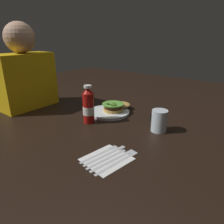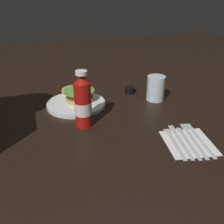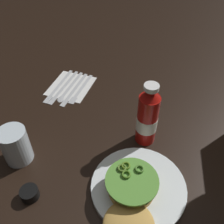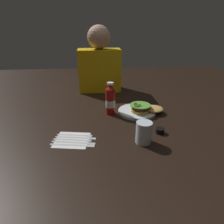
{
  "view_description": "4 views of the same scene",
  "coord_description": "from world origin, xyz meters",
  "px_view_note": "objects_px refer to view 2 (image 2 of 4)",
  "views": [
    {
      "loc": [
        -0.73,
        -0.61,
        0.44
      ],
      "look_at": [
        0.02,
        -0.04,
        0.08
      ],
      "focal_mm": 32.37,
      "sensor_mm": 36.0,
      "label": 1
    },
    {
      "loc": [
        -0.82,
        0.25,
        0.47
      ],
      "look_at": [
        -0.04,
        0.0,
        0.05
      ],
      "focal_mm": 42.08,
      "sensor_mm": 36.0,
      "label": 2
    },
    {
      "loc": [
        0.51,
        0.08,
        0.59
      ],
      "look_at": [
        -0.03,
        -0.01,
        0.07
      ],
      "focal_mm": 40.32,
      "sensor_mm": 36.0,
      "label": 3
    },
    {
      "loc": [
        -0.1,
        -1.03,
        0.52
      ],
      "look_at": [
        -0.0,
        0.03,
        0.04
      ],
      "focal_mm": 31.25,
      "sensor_mm": 36.0,
      "label": 4
    }
  ],
  "objects_px": {
    "water_glass": "(156,88)",
    "spoon_utensil": "(185,137)",
    "steak_knife": "(192,137)",
    "burger_sandwich": "(77,93)",
    "fork_utensil": "(173,140)",
    "dinner_plate": "(76,104)",
    "ketchup_bottle": "(83,102)",
    "table_knife": "(198,136)",
    "napkin": "(188,142)",
    "butter_knife": "(179,138)",
    "condiment_cup": "(130,90)"
  },
  "relations": [
    {
      "from": "water_glass",
      "to": "spoon_utensil",
      "type": "relative_size",
      "value": 0.56
    },
    {
      "from": "water_glass",
      "to": "steak_knife",
      "type": "xyz_separation_m",
      "value": [
        -0.32,
        0.02,
        -0.05
      ]
    },
    {
      "from": "burger_sandwich",
      "to": "fork_utensil",
      "type": "distance_m",
      "value": 0.47
    },
    {
      "from": "dinner_plate",
      "to": "spoon_utensil",
      "type": "bearing_deg",
      "value": -140.38
    },
    {
      "from": "ketchup_bottle",
      "to": "table_knife",
      "type": "height_order",
      "value": "ketchup_bottle"
    },
    {
      "from": "burger_sandwich",
      "to": "fork_utensil",
      "type": "height_order",
      "value": "burger_sandwich"
    },
    {
      "from": "table_knife",
      "to": "fork_utensil",
      "type": "xyz_separation_m",
      "value": [
        0.01,
        0.09,
        0.0
      ]
    },
    {
      "from": "napkin",
      "to": "water_glass",
      "type": "bearing_deg",
      "value": -8.05
    },
    {
      "from": "fork_utensil",
      "to": "ketchup_bottle",
      "type": "bearing_deg",
      "value": 53.25
    },
    {
      "from": "dinner_plate",
      "to": "water_glass",
      "type": "xyz_separation_m",
      "value": [
        -0.04,
        -0.34,
        0.05
      ]
    },
    {
      "from": "ketchup_bottle",
      "to": "steak_knife",
      "type": "relative_size",
      "value": 0.95
    },
    {
      "from": "burger_sandwich",
      "to": "ketchup_bottle",
      "type": "height_order",
      "value": "ketchup_bottle"
    },
    {
      "from": "butter_knife",
      "to": "spoon_utensil",
      "type": "bearing_deg",
      "value": -90.83
    },
    {
      "from": "water_glass",
      "to": "table_knife",
      "type": "xyz_separation_m",
      "value": [
        -0.33,
        0.0,
        -0.05
      ]
    },
    {
      "from": "ketchup_bottle",
      "to": "table_knife",
      "type": "xyz_separation_m",
      "value": [
        -0.2,
        -0.34,
        -0.09
      ]
    },
    {
      "from": "condiment_cup",
      "to": "steak_knife",
      "type": "relative_size",
      "value": 0.21
    },
    {
      "from": "steak_knife",
      "to": "butter_knife",
      "type": "xyz_separation_m",
      "value": [
        0.01,
        0.04,
        0.0
      ]
    },
    {
      "from": "water_glass",
      "to": "butter_knife",
      "type": "height_order",
      "value": "water_glass"
    },
    {
      "from": "ketchup_bottle",
      "to": "dinner_plate",
      "type": "bearing_deg",
      "value": -1.4
    },
    {
      "from": "ketchup_bottle",
      "to": "fork_utensil",
      "type": "bearing_deg",
      "value": -126.75
    },
    {
      "from": "burger_sandwich",
      "to": "steak_knife",
      "type": "bearing_deg",
      "value": -143.88
    },
    {
      "from": "dinner_plate",
      "to": "condiment_cup",
      "type": "bearing_deg",
      "value": -76.12
    },
    {
      "from": "dinner_plate",
      "to": "ketchup_bottle",
      "type": "relative_size",
      "value": 1.19
    },
    {
      "from": "napkin",
      "to": "steak_knife",
      "type": "relative_size",
      "value": 0.76
    },
    {
      "from": "ketchup_bottle",
      "to": "water_glass",
      "type": "distance_m",
      "value": 0.37
    },
    {
      "from": "fork_utensil",
      "to": "condiment_cup",
      "type": "bearing_deg",
      "value": -1.74
    },
    {
      "from": "condiment_cup",
      "to": "butter_knife",
      "type": "height_order",
      "value": "condiment_cup"
    },
    {
      "from": "ketchup_bottle",
      "to": "water_glass",
      "type": "bearing_deg",
      "value": -69.46
    },
    {
      "from": "burger_sandwich",
      "to": "butter_knife",
      "type": "xyz_separation_m",
      "value": [
        -0.41,
        -0.26,
        -0.03
      ]
    },
    {
      "from": "dinner_plate",
      "to": "butter_knife",
      "type": "xyz_separation_m",
      "value": [
        -0.36,
        -0.27,
        -0.0
      ]
    },
    {
      "from": "napkin",
      "to": "spoon_utensil",
      "type": "height_order",
      "value": "spoon_utensil"
    },
    {
      "from": "napkin",
      "to": "fork_utensil",
      "type": "distance_m",
      "value": 0.05
    },
    {
      "from": "condiment_cup",
      "to": "napkin",
      "type": "height_order",
      "value": "condiment_cup"
    },
    {
      "from": "water_glass",
      "to": "burger_sandwich",
      "type": "bearing_deg",
      "value": 74.2
    },
    {
      "from": "napkin",
      "to": "butter_knife",
      "type": "bearing_deg",
      "value": 30.11
    },
    {
      "from": "spoon_utensil",
      "to": "butter_knife",
      "type": "height_order",
      "value": "same"
    },
    {
      "from": "napkin",
      "to": "ketchup_bottle",
      "type": "bearing_deg",
      "value": 53.81
    },
    {
      "from": "dinner_plate",
      "to": "butter_knife",
      "type": "height_order",
      "value": "dinner_plate"
    },
    {
      "from": "table_knife",
      "to": "steak_knife",
      "type": "distance_m",
      "value": 0.02
    },
    {
      "from": "dinner_plate",
      "to": "steak_knife",
      "type": "xyz_separation_m",
      "value": [
        -0.37,
        -0.32,
        -0.0
      ]
    },
    {
      "from": "table_knife",
      "to": "burger_sandwich",
      "type": "bearing_deg",
      "value": 37.73
    },
    {
      "from": "water_glass",
      "to": "ketchup_bottle",
      "type": "bearing_deg",
      "value": 110.54
    },
    {
      "from": "steak_knife",
      "to": "spoon_utensil",
      "type": "relative_size",
      "value": 1.11
    },
    {
      "from": "water_glass",
      "to": "dinner_plate",
      "type": "bearing_deg",
      "value": 82.87
    },
    {
      "from": "water_glass",
      "to": "steak_knife",
      "type": "distance_m",
      "value": 0.33
    },
    {
      "from": "spoon_utensil",
      "to": "fork_utensil",
      "type": "xyz_separation_m",
      "value": [
        -0.0,
        0.05,
        0.0
      ]
    },
    {
      "from": "dinner_plate",
      "to": "water_glass",
      "type": "bearing_deg",
      "value": -97.13
    },
    {
      "from": "table_knife",
      "to": "napkin",
      "type": "bearing_deg",
      "value": 111.52
    },
    {
      "from": "ketchup_bottle",
      "to": "napkin",
      "type": "relative_size",
      "value": 1.25
    },
    {
      "from": "condiment_cup",
      "to": "napkin",
      "type": "distance_m",
      "value": 0.45
    }
  ]
}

